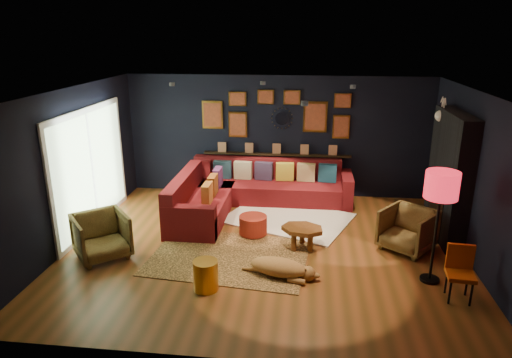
# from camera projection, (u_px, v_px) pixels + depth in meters

# --- Properties ---
(floor) EXTENTS (6.50, 6.50, 0.00)m
(floor) POSITION_uv_depth(u_px,v_px,m) (264.00, 248.00, 7.65)
(floor) COLOR brown
(floor) RESTS_ON ground
(room_walls) EXTENTS (6.50, 6.50, 6.50)m
(room_walls) POSITION_uv_depth(u_px,v_px,m) (265.00, 157.00, 7.16)
(room_walls) COLOR black
(room_walls) RESTS_ON ground
(sectional) EXTENTS (3.41, 2.69, 0.86)m
(sectional) POSITION_uv_depth(u_px,v_px,m) (243.00, 193.00, 9.33)
(sectional) COLOR maroon
(sectional) RESTS_ON ground
(ledge) EXTENTS (3.20, 0.12, 0.04)m
(ledge) POSITION_uv_depth(u_px,v_px,m) (277.00, 154.00, 9.90)
(ledge) COLOR black
(ledge) RESTS_ON room_walls
(gallery_wall) EXTENTS (3.15, 0.04, 1.02)m
(gallery_wall) POSITION_uv_depth(u_px,v_px,m) (277.00, 113.00, 9.66)
(gallery_wall) COLOR #C4892E
(gallery_wall) RESTS_ON room_walls
(sunburst_mirror) EXTENTS (0.47, 0.16, 0.47)m
(sunburst_mirror) POSITION_uv_depth(u_px,v_px,m) (282.00, 119.00, 9.68)
(sunburst_mirror) COLOR silver
(sunburst_mirror) RESTS_ON room_walls
(fireplace) EXTENTS (0.31, 1.60, 2.20)m
(fireplace) POSITION_uv_depth(u_px,v_px,m) (448.00, 180.00, 7.85)
(fireplace) COLOR black
(fireplace) RESTS_ON ground
(deer_head) EXTENTS (0.50, 0.28, 0.45)m
(deer_head) POSITION_uv_depth(u_px,v_px,m) (451.00, 116.00, 8.00)
(deer_head) COLOR white
(deer_head) RESTS_ON fireplace
(sliding_door) EXTENTS (0.06, 2.80, 2.20)m
(sliding_door) POSITION_uv_depth(u_px,v_px,m) (91.00, 169.00, 8.23)
(sliding_door) COLOR white
(sliding_door) RESTS_ON ground
(ceiling_spots) EXTENTS (3.30, 2.50, 0.06)m
(ceiling_spots) POSITION_uv_depth(u_px,v_px,m) (270.00, 88.00, 7.62)
(ceiling_spots) COLOR black
(ceiling_spots) RESTS_ON room_walls
(shag_rug) EXTENTS (2.69, 2.35, 0.03)m
(shag_rug) POSITION_uv_depth(u_px,v_px,m) (288.00, 218.00, 8.84)
(shag_rug) COLOR white
(shag_rug) RESTS_ON ground
(leopard_rug) EXTENTS (2.64, 2.00, 0.01)m
(leopard_rug) POSITION_uv_depth(u_px,v_px,m) (229.00, 257.00, 7.35)
(leopard_rug) COLOR tan
(leopard_rug) RESTS_ON ground
(coffee_table) EXTENTS (0.81, 0.67, 0.36)m
(coffee_table) POSITION_uv_depth(u_px,v_px,m) (302.00, 231.00, 7.55)
(coffee_table) COLOR brown
(coffee_table) RESTS_ON shag_rug
(pouf) EXTENTS (0.50, 0.50, 0.33)m
(pouf) POSITION_uv_depth(u_px,v_px,m) (253.00, 225.00, 8.10)
(pouf) COLOR maroon
(pouf) RESTS_ON shag_rug
(armchair_left) EXTENTS (1.07, 1.06, 0.80)m
(armchair_left) POSITION_uv_depth(u_px,v_px,m) (101.00, 234.00, 7.24)
(armchair_left) COLOR #AA843D
(armchair_left) RESTS_ON ground
(armchair_right) EXTENTS (1.03, 1.02, 0.78)m
(armchair_right) POSITION_uv_depth(u_px,v_px,m) (408.00, 228.00, 7.50)
(armchair_right) COLOR #AA843D
(armchair_right) RESTS_ON ground
(gold_stool) EXTENTS (0.35, 0.35, 0.44)m
(gold_stool) POSITION_uv_depth(u_px,v_px,m) (206.00, 275.00, 6.37)
(gold_stool) COLOR #C4892E
(gold_stool) RESTS_ON ground
(orange_chair) EXTENTS (0.38, 0.38, 0.75)m
(orange_chair) POSITION_uv_depth(u_px,v_px,m) (460.00, 268.00, 6.12)
(orange_chair) COLOR black
(orange_chair) RESTS_ON ground
(floor_lamp) EXTENTS (0.46, 0.46, 1.66)m
(floor_lamp) POSITION_uv_depth(u_px,v_px,m) (441.00, 190.00, 6.23)
(floor_lamp) COLOR black
(floor_lamp) RESTS_ON ground
(dog) EXTENTS (1.28, 0.84, 0.37)m
(dog) POSITION_uv_depth(u_px,v_px,m) (279.00, 264.00, 6.72)
(dog) COLOR #B48545
(dog) RESTS_ON leopard_rug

